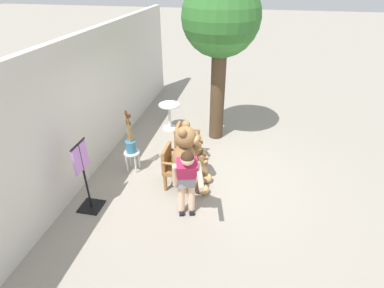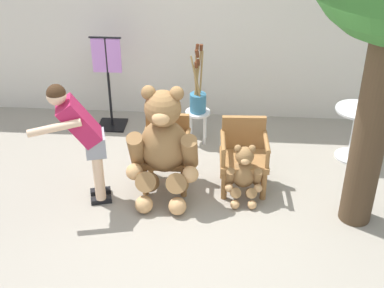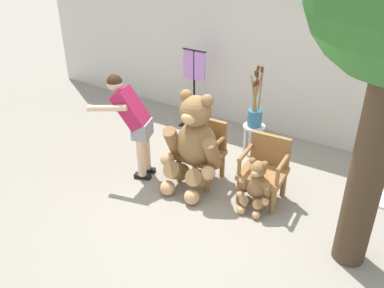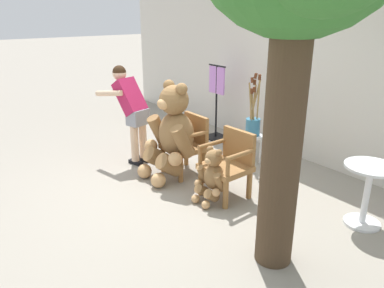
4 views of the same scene
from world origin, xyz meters
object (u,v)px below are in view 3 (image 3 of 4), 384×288
wooden_chair_left (203,149)px  brush_bucket (255,113)px  teddy_bear_small (256,186)px  clothing_display_stand (194,86)px  wooden_chair_right (265,168)px  teddy_bear_large (194,143)px  person_visitor (132,118)px  white_stool (254,132)px

wooden_chair_left → brush_bucket: bearing=73.4°
teddy_bear_small → clothing_display_stand: 2.54m
wooden_chair_left → teddy_bear_small: (0.92, -0.28, -0.11)m
wooden_chair_left → brush_bucket: size_ratio=0.90×
wooden_chair_right → teddy_bear_large: size_ratio=0.62×
wooden_chair_left → person_visitor: person_visitor is taller
wooden_chair_left → clothing_display_stand: bearing=125.4°
wooden_chair_left → teddy_bear_large: (-0.00, -0.26, 0.22)m
white_stool → wooden_chair_left: bearing=-106.6°
brush_bucket → person_visitor: bearing=-129.0°
teddy_bear_small → white_stool: bearing=115.2°
wooden_chair_right → brush_bucket: bearing=120.8°
person_visitor → teddy_bear_small: bearing=4.7°
teddy_bear_small → white_stool: 1.45m
brush_bucket → clothing_display_stand: bearing=165.2°
clothing_display_stand → person_visitor: bearing=-86.8°
teddy_bear_large → person_visitor: person_visitor is taller
wooden_chair_left → white_stool: bearing=73.4°
wooden_chair_left → wooden_chair_right: same height
wooden_chair_right → brush_bucket: (-0.61, 1.03, 0.21)m
wooden_chair_right → wooden_chair_left: bearing=180.0°
wooden_chair_right → brush_bucket: 1.22m
wooden_chair_right → person_visitor: bearing=-166.6°
teddy_bear_small → brush_bucket: 1.48m
wooden_chair_right → person_visitor: person_visitor is taller
wooden_chair_left → person_visitor: size_ratio=0.57×
teddy_bear_large → white_stool: bearing=76.5°
teddy_bear_large → clothing_display_stand: (-0.97, 1.62, 0.04)m
teddy_bear_large → person_visitor: 0.91m
person_visitor → clothing_display_stand: person_visitor is taller
wooden_chair_right → teddy_bear_large: 0.98m
wooden_chair_left → teddy_bear_small: 0.97m
teddy_bear_large → white_stool: 1.36m
wooden_chair_right → clothing_display_stand: bearing=144.1°
wooden_chair_right → white_stool: size_ratio=1.87×
wooden_chair_right → white_stool: bearing=120.7°
teddy_bear_large → clothing_display_stand: bearing=120.9°
wooden_chair_right → teddy_bear_small: size_ratio=1.20×
wooden_chair_left → wooden_chair_right: bearing=-0.0°
wooden_chair_left → teddy_bear_large: bearing=-90.2°
teddy_bear_small → person_visitor: person_visitor is taller
teddy_bear_small → brush_bucket: bearing=115.3°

